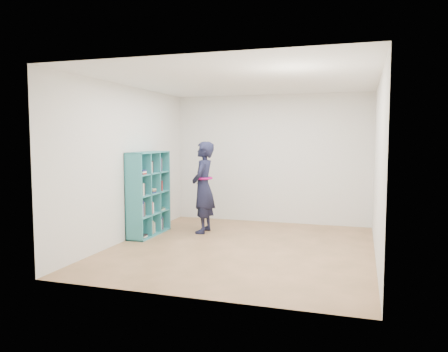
% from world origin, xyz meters
% --- Properties ---
extents(floor, '(4.50, 4.50, 0.00)m').
position_xyz_m(floor, '(0.00, 0.00, 0.00)').
color(floor, brown).
rests_on(floor, ground).
extents(ceiling, '(4.50, 4.50, 0.00)m').
position_xyz_m(ceiling, '(0.00, 0.00, 2.60)').
color(ceiling, white).
rests_on(ceiling, wall_back).
extents(wall_left, '(0.02, 4.50, 2.60)m').
position_xyz_m(wall_left, '(-2.00, 0.00, 1.30)').
color(wall_left, silver).
rests_on(wall_left, floor).
extents(wall_right, '(0.02, 4.50, 2.60)m').
position_xyz_m(wall_right, '(2.00, 0.00, 1.30)').
color(wall_right, silver).
rests_on(wall_right, floor).
extents(wall_back, '(4.00, 0.02, 2.60)m').
position_xyz_m(wall_back, '(0.00, 2.25, 1.30)').
color(wall_back, silver).
rests_on(wall_back, floor).
extents(wall_front, '(4.00, 0.02, 2.60)m').
position_xyz_m(wall_front, '(0.00, -2.25, 1.30)').
color(wall_front, silver).
rests_on(wall_front, floor).
extents(bookshelf, '(0.33, 1.12, 1.49)m').
position_xyz_m(bookshelf, '(-1.85, 0.42, 0.73)').
color(bookshelf, teal).
rests_on(bookshelf, floor).
extents(person, '(0.44, 0.63, 1.66)m').
position_xyz_m(person, '(-0.97, 0.90, 0.83)').
color(person, black).
rests_on(person, floor).
extents(smartphone, '(0.02, 0.09, 0.14)m').
position_xyz_m(smartphone, '(-1.12, 0.97, 0.94)').
color(smartphone, silver).
rests_on(smartphone, person).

